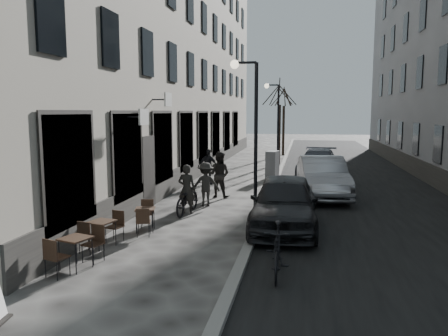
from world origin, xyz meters
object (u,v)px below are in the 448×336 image
(tree_far, at_px, (284,96))
(pedestrian_mid, at_px, (206,184))
(bistro_set_b, at_px, (102,231))
(moped, at_px, (277,250))
(pedestrian_near, at_px, (219,174))
(car_mid, at_px, (322,177))
(streetlamp_near, at_px, (251,121))
(bistro_set_a, at_px, (76,250))
(pedestrian_far, at_px, (208,167))
(bistro_set_c, at_px, (145,217))
(streetlamp_far, at_px, (275,117))
(bicycle, at_px, (187,199))
(utility_cabinet, at_px, (272,165))
(tree_near, at_px, (280,93))
(car_near, at_px, (284,202))
(car_far, at_px, (318,163))

(tree_far, xyz_separation_m, pedestrian_mid, (-1.90, -19.53, -3.86))
(bistro_set_b, height_order, moped, moped)
(pedestrian_near, xyz_separation_m, car_mid, (4.13, 0.86, -0.11))
(streetlamp_near, distance_m, bistro_set_a, 6.86)
(pedestrian_far, bearing_deg, bistro_set_a, -124.94)
(pedestrian_mid, xyz_separation_m, moped, (3.03, -6.50, -0.25))
(bistro_set_b, distance_m, moped, 4.69)
(streetlamp_near, bearing_deg, pedestrian_near, 117.29)
(bistro_set_a, bearing_deg, bistro_set_c, 99.60)
(pedestrian_far, relative_size, car_mid, 0.34)
(streetlamp_near, height_order, streetlamp_far, same)
(bicycle, height_order, moped, moped)
(utility_cabinet, bearing_deg, tree_near, 100.18)
(tree_far, height_order, pedestrian_mid, tree_far)
(bistro_set_a, distance_m, bistro_set_b, 1.58)
(utility_cabinet, distance_m, bicycle, 8.70)
(streetlamp_far, relative_size, bicycle, 2.59)
(bistro_set_c, distance_m, bicycle, 2.46)
(tree_near, xyz_separation_m, utility_cabinet, (0.04, -6.45, -3.94))
(utility_cabinet, bearing_deg, car_near, -74.03)
(car_near, bearing_deg, tree_near, 93.49)
(pedestrian_near, bearing_deg, car_far, -110.07)
(pedestrian_far, relative_size, moped, 0.92)
(streetlamp_far, height_order, pedestrian_far, streetlamp_far)
(streetlamp_near, height_order, pedestrian_mid, streetlamp_near)
(tree_near, xyz_separation_m, pedestrian_far, (-2.87, -8.81, -3.81))
(bistro_set_a, height_order, bistro_set_c, bistro_set_a)
(streetlamp_near, relative_size, car_mid, 1.03)
(streetlamp_near, relative_size, pedestrian_far, 3.00)
(tree_near, height_order, bistro_set_c, tree_near)
(utility_cabinet, xyz_separation_m, pedestrian_mid, (-1.94, -7.08, 0.09))
(moped, bearing_deg, streetlamp_far, 92.49)
(tree_near, height_order, tree_far, same)
(pedestrian_near, xyz_separation_m, pedestrian_far, (-1.14, 2.98, -0.08))
(tree_near, bearing_deg, moped, -86.78)
(tree_far, xyz_separation_m, bicycle, (-2.26, -20.84, -4.15))
(bistro_set_a, xyz_separation_m, utility_cabinet, (3.31, 13.98, 0.28))
(bistro_set_b, xyz_separation_m, pedestrian_mid, (1.51, 5.33, 0.39))
(bistro_set_a, distance_m, pedestrian_far, 11.63)
(tree_far, relative_size, pedestrian_mid, 3.53)
(utility_cabinet, bearing_deg, pedestrian_near, -98.49)
(tree_far, distance_m, pedestrian_far, 15.56)
(bistro_set_b, bearing_deg, streetlamp_near, 62.46)
(pedestrian_mid, bearing_deg, bistro_set_b, 55.91)
(utility_cabinet, distance_m, car_near, 9.86)
(utility_cabinet, xyz_separation_m, moped, (1.08, -13.58, -0.16))
(tree_near, xyz_separation_m, moped, (1.13, -20.03, -4.11))
(utility_cabinet, bearing_deg, bistro_set_a, -93.52)
(streetlamp_far, xyz_separation_m, pedestrian_mid, (-1.83, -10.53, -2.35))
(streetlamp_near, xyz_separation_m, bicycle, (-2.19, 0.16, -2.64))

